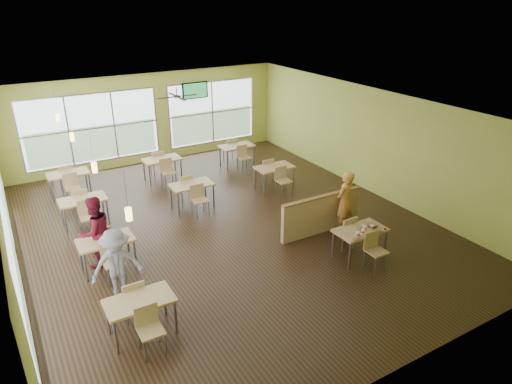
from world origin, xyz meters
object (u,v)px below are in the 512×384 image
(main_table, at_px, (360,234))
(man_plaid, at_px, (344,202))
(food_basket, at_px, (372,225))
(half_wall_divider, at_px, (321,214))

(main_table, height_order, man_plaid, man_plaid)
(man_plaid, height_order, food_basket, man_plaid)
(half_wall_divider, bearing_deg, man_plaid, -22.83)
(half_wall_divider, xyz_separation_m, food_basket, (0.33, -1.47, 0.26))
(main_table, relative_size, half_wall_divider, 0.63)
(man_plaid, bearing_deg, main_table, 45.76)
(main_table, xyz_separation_m, half_wall_divider, (0.00, 1.45, -0.11))
(main_table, xyz_separation_m, food_basket, (0.33, -0.02, 0.15))
(half_wall_divider, relative_size, food_basket, 9.06)
(man_plaid, relative_size, food_basket, 6.29)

